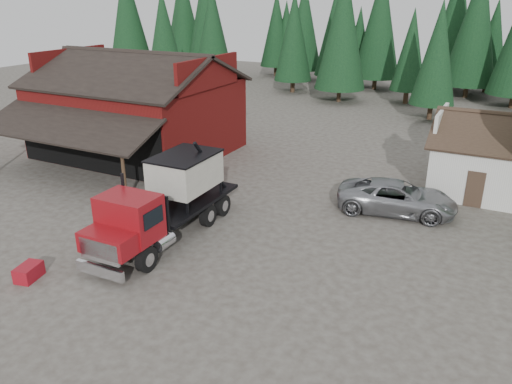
% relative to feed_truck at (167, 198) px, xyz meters
% --- Properties ---
extents(ground, '(120.00, 120.00, 0.00)m').
position_rel_feed_truck_xyz_m(ground, '(0.89, 0.32, -1.94)').
color(ground, '#464037').
rests_on(ground, ground).
extents(red_barn, '(12.80, 13.63, 7.18)m').
position_rel_feed_truck_xyz_m(red_barn, '(-10.11, 10.22, 0.75)').
color(red_barn, '#5E100F').
rests_on(red_barn, ground).
extents(farmhouse, '(8.60, 6.42, 4.65)m').
position_rel_feed_truck_xyz_m(farmhouse, '(13.89, 13.31, -0.28)').
color(farmhouse, silver).
rests_on(farmhouse, ground).
extents(conifer_backdrop, '(76.00, 16.00, 16.00)m').
position_rel_feed_truck_xyz_m(conifer_backdrop, '(0.89, 42.32, -1.94)').
color(conifer_backdrop, black).
rests_on(conifer_backdrop, ground).
extents(near_pine_a, '(4.40, 4.40, 11.40)m').
position_rel_feed_truck_xyz_m(near_pine_a, '(-21.11, 28.32, 4.45)').
color(near_pine_a, '#382619').
rests_on(near_pine_a, ground).
extents(near_pine_b, '(3.96, 3.96, 10.40)m').
position_rel_feed_truck_xyz_m(near_pine_b, '(6.89, 30.32, 3.95)').
color(near_pine_b, '#382619').
rests_on(near_pine_b, ground).
extents(near_pine_d, '(5.28, 5.28, 13.40)m').
position_rel_feed_truck_xyz_m(near_pine_d, '(-3.11, 34.32, 5.45)').
color(near_pine_d, '#382619').
rests_on(near_pine_d, ground).
extents(feed_truck, '(2.84, 9.25, 4.16)m').
position_rel_feed_truck_xyz_m(feed_truck, '(0.00, 0.00, 0.00)').
color(feed_truck, black).
rests_on(feed_truck, ground).
extents(silver_car, '(6.40, 3.69, 1.68)m').
position_rel_feed_truck_xyz_m(silver_car, '(8.89, 7.70, -1.10)').
color(silver_car, '#94959B').
rests_on(silver_car, ground).
extents(equip_box, '(0.93, 1.23, 0.60)m').
position_rel_feed_truck_xyz_m(equip_box, '(-2.73, -5.68, -1.64)').
color(equip_box, maroon).
rests_on(equip_box, ground).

